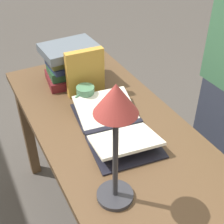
{
  "coord_description": "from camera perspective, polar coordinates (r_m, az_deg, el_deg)",
  "views": [
    {
      "loc": [
        -0.99,
        0.5,
        1.65
      ],
      "look_at": [
        -0.03,
        -0.0,
        0.85
      ],
      "focal_mm": 50.0,
      "sensor_mm": 36.0,
      "label": 1
    }
  ],
  "objects": [
    {
      "name": "coffee_mug",
      "position": [
        1.51,
        -4.89,
        3.03
      ],
      "size": [
        0.09,
        0.11,
        0.09
      ],
      "rotation": [
        0.0,
        0.0,
        1.9
      ],
      "color": "#4C7F5B",
      "rests_on": "reading_desk"
    },
    {
      "name": "book_stack_tall",
      "position": [
        1.67,
        -7.58,
        8.83
      ],
      "size": [
        0.22,
        0.29,
        0.21
      ],
      "color": "maroon",
      "rests_on": "reading_desk"
    },
    {
      "name": "reading_desk",
      "position": [
        1.49,
        -0.61,
        -5.51
      ],
      "size": [
        1.35,
        0.63,
        0.77
      ],
      "color": "brown",
      "rests_on": "ground_plane"
    },
    {
      "name": "ground_plane",
      "position": [
        1.98,
        -0.48,
        -19.7
      ],
      "size": [
        12.0,
        12.0,
        0.0
      ],
      "primitive_type": "plane",
      "color": "#47423D"
    },
    {
      "name": "reading_lamp",
      "position": [
        0.87,
        0.69,
        -1.16
      ],
      "size": [
        0.13,
        0.13,
        0.45
      ],
      "color": "#2D2D33",
      "rests_on": "reading_desk"
    },
    {
      "name": "open_book",
      "position": [
        1.36,
        0.46,
        -2.5
      ],
      "size": [
        0.51,
        0.33,
        0.07
      ],
      "rotation": [
        0.0,
        0.0,
        -0.12
      ],
      "color": "black",
      "rests_on": "reading_desk"
    },
    {
      "name": "book_standing_upright",
      "position": [
        1.55,
        -4.91,
        7.18
      ],
      "size": [
        0.05,
        0.19,
        0.24
      ],
      "rotation": [
        0.0,
        0.0,
        -0.05
      ],
      "color": "#BC8933",
      "rests_on": "reading_desk"
    }
  ]
}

